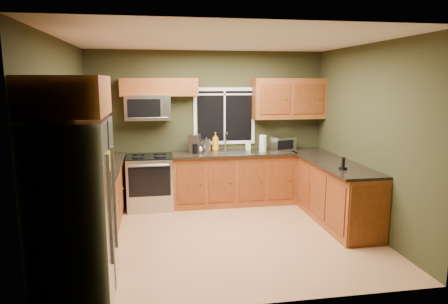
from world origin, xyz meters
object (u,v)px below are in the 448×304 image
object	(u,v)px
refrigerator	(74,210)
microwave	(148,108)
toaster_oven	(283,144)
soap_bottle_b	(248,145)
kettle	(206,144)
range	(150,182)
coffee_maker	(195,144)
soap_bottle_a	(215,141)
paper_towel_roll	(263,143)
cordless_phone	(343,166)
soap_bottle_c	(199,148)

from	to	relation	value
refrigerator	microwave	size ratio (longest dim) A/B	2.37
refrigerator	toaster_oven	world-z (taller)	refrigerator
soap_bottle_b	kettle	bearing A→B (deg)	177.27
range	kettle	world-z (taller)	kettle
coffee_maker	soap_bottle_b	bearing A→B (deg)	4.24
coffee_maker	soap_bottle_a	xyz separation A→B (m)	(0.38, 0.16, 0.02)
refrigerator	soap_bottle_a	bearing A→B (deg)	58.21
range	paper_towel_roll	world-z (taller)	paper_towel_roll
paper_towel_roll	soap_bottle_b	bearing A→B (deg)	144.46
range	paper_towel_roll	xyz separation A→B (m)	(1.98, -0.02, 0.62)
refrigerator	coffee_maker	size ratio (longest dim) A/B	5.65
paper_towel_roll	soap_bottle_b	world-z (taller)	paper_towel_roll
refrigerator	cordless_phone	xyz separation A→B (m)	(3.40, 1.13, 0.09)
refrigerator	range	distance (m)	2.89
kettle	soap_bottle_c	distance (m)	0.19
soap_bottle_c	coffee_maker	bearing A→B (deg)	173.85
toaster_oven	soap_bottle_a	bearing A→B (deg)	171.98
toaster_oven	paper_towel_roll	world-z (taller)	paper_towel_roll
microwave	cordless_phone	bearing A→B (deg)	-33.15
refrigerator	soap_bottle_c	distance (m)	3.23
paper_towel_roll	kettle	bearing A→B (deg)	168.50
microwave	paper_towel_roll	xyz separation A→B (m)	(1.98, -0.15, -0.64)
coffee_maker	cordless_phone	distance (m)	2.58
kettle	soap_bottle_b	size ratio (longest dim) A/B	1.48
range	soap_bottle_a	distance (m)	1.35
refrigerator	microwave	xyz separation A→B (m)	(0.69, 2.91, 0.83)
microwave	soap_bottle_a	size ratio (longest dim) A/B	2.31
toaster_oven	coffee_maker	bearing A→B (deg)	179.53
range	soap_bottle_b	size ratio (longest dim) A/B	5.19
kettle	cordless_phone	bearing A→B (deg)	-46.66
kettle	toaster_oven	bearing A→B (deg)	-4.98
kettle	soap_bottle_c	world-z (taller)	kettle
microwave	soap_bottle_a	world-z (taller)	microwave
soap_bottle_a	range	bearing A→B (deg)	-168.86
cordless_phone	refrigerator	bearing A→B (deg)	-161.58
kettle	cordless_phone	distance (m)	2.50
soap_bottle_a	cordless_phone	size ratio (longest dim) A/B	1.84
paper_towel_roll	cordless_phone	distance (m)	1.78
kettle	soap_bottle_b	xyz separation A→B (m)	(0.75, -0.04, -0.03)
paper_towel_roll	soap_bottle_c	size ratio (longest dim) A/B	1.89
soap_bottle_b	cordless_phone	size ratio (longest dim) A/B	1.01
coffee_maker	soap_bottle_b	world-z (taller)	coffee_maker
soap_bottle_a	soap_bottle_c	distance (m)	0.37
coffee_maker	kettle	world-z (taller)	coffee_maker
refrigerator	microwave	bearing A→B (deg)	76.66
microwave	soap_bottle_b	bearing A→B (deg)	0.28
refrigerator	soap_bottle_c	xyz separation A→B (m)	(1.54, 2.84, 0.13)
soap_bottle_c	cordless_phone	size ratio (longest dim) A/B	0.96
soap_bottle_a	cordless_phone	distance (m)	2.43
refrigerator	soap_bottle_a	world-z (taller)	refrigerator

